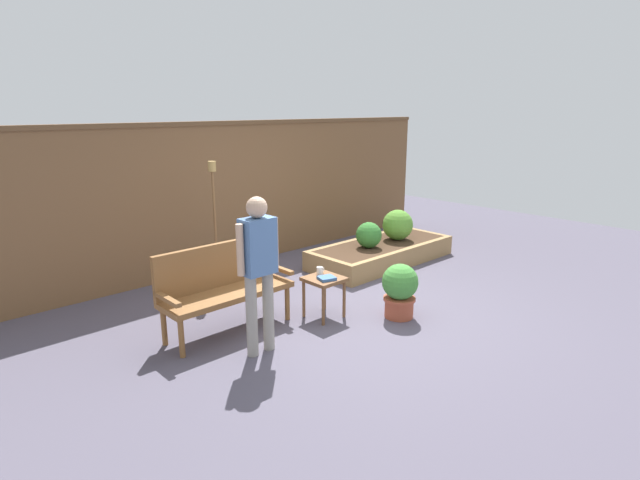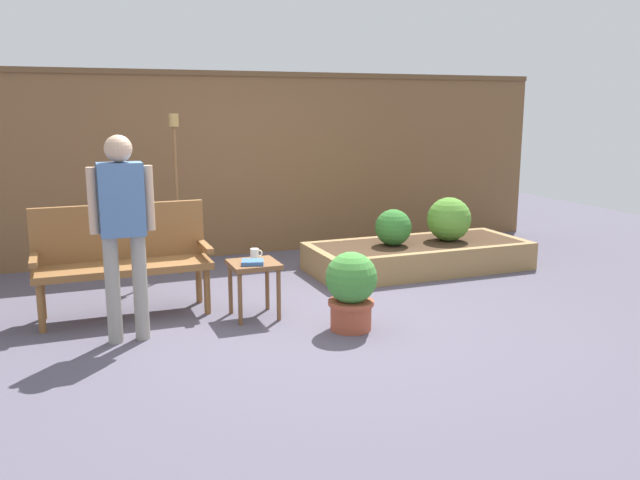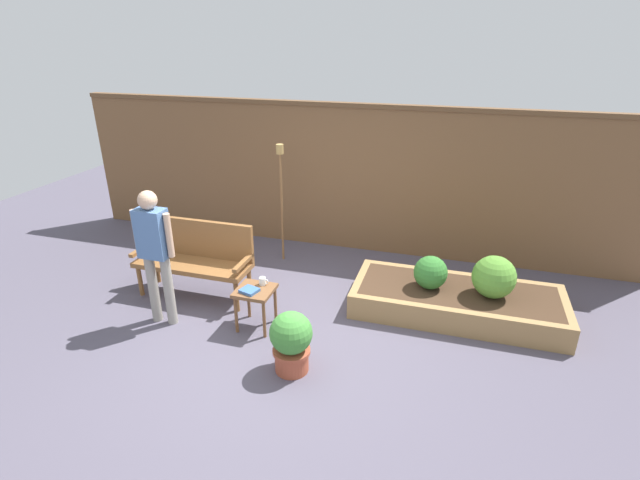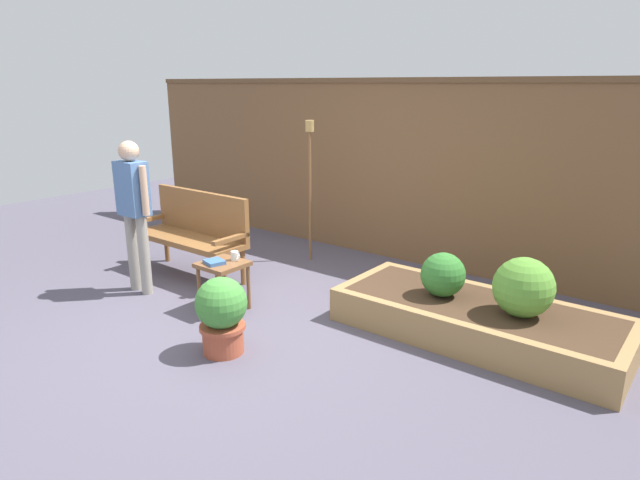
{
  "view_description": "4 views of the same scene",
  "coord_description": "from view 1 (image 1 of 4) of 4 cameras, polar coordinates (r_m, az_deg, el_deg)",
  "views": [
    {
      "loc": [
        -4.13,
        -3.77,
        2.36
      ],
      "look_at": [
        -0.03,
        0.6,
        0.77
      ],
      "focal_mm": 28.39,
      "sensor_mm": 36.0,
      "label": 1
    },
    {
      "loc": [
        -1.82,
        -5.01,
        1.76
      ],
      "look_at": [
        0.32,
        0.41,
        0.57
      ],
      "focal_mm": 36.81,
      "sensor_mm": 36.0,
      "label": 2
    },
    {
      "loc": [
        1.6,
        -3.95,
        3.02
      ],
      "look_at": [
        0.22,
        0.62,
        0.94
      ],
      "focal_mm": 26.61,
      "sensor_mm": 36.0,
      "label": 3
    },
    {
      "loc": [
        3.32,
        -3.09,
        2.09
      ],
      "look_at": [
        0.34,
        0.73,
        0.7
      ],
      "focal_mm": 30.54,
      "sensor_mm": 36.0,
      "label": 4
    }
  ],
  "objects": [
    {
      "name": "tiki_torch",
      "position": [
        6.71,
        -11.87,
        4.19
      ],
      "size": [
        0.1,
        0.1,
        1.69
      ],
      "color": "brown",
      "rests_on": "ground_plane"
    },
    {
      "name": "ground_plane",
      "position": [
        6.07,
        4.13,
        -8.09
      ],
      "size": [
        14.0,
        14.0,
        0.0
      ],
      "primitive_type": "plane",
      "color": "#514C5B"
    },
    {
      "name": "garden_bench",
      "position": [
        5.52,
        -10.92,
        -4.62
      ],
      "size": [
        1.44,
        0.48,
        0.94
      ],
      "color": "brown",
      "rests_on": "ground_plane"
    },
    {
      "name": "raised_planter_bed",
      "position": [
        7.95,
        6.91,
        -1.42
      ],
      "size": [
        2.4,
        1.0,
        0.3
      ],
      "color": "#997547",
      "rests_on": "ground_plane"
    },
    {
      "name": "shrub_far_corner",
      "position": [
        8.11,
        8.75,
        1.69
      ],
      "size": [
        0.48,
        0.48,
        0.48
      ],
      "color": "brown",
      "rests_on": "raised_planter_bed"
    },
    {
      "name": "fence_back",
      "position": [
        7.69,
        -10.12,
        5.12
      ],
      "size": [
        8.4,
        0.14,
        2.16
      ],
      "color": "brown",
      "rests_on": "ground_plane"
    },
    {
      "name": "shrub_near_bench",
      "position": [
        7.6,
        5.52,
        0.56
      ],
      "size": [
        0.39,
        0.39,
        0.39
      ],
      "color": "brown",
      "rests_on": "raised_planter_bed"
    },
    {
      "name": "cup_on_table",
      "position": [
        5.84,
        -0.01,
        -3.47
      ],
      "size": [
        0.11,
        0.07,
        0.09
      ],
      "color": "white",
      "rests_on": "side_table"
    },
    {
      "name": "book_on_table",
      "position": [
        5.67,
        0.76,
        -4.33
      ],
      "size": [
        0.22,
        0.2,
        0.03
      ],
      "primitive_type": "cube",
      "rotation": [
        0.0,
        0.0,
        -0.28
      ],
      "color": "#38609E",
      "rests_on": "side_table"
    },
    {
      "name": "potted_boxwood",
      "position": [
        5.87,
        8.98,
        -5.45
      ],
      "size": [
        0.41,
        0.41,
        0.63
      ],
      "color": "#A84C33",
      "rests_on": "ground_plane"
    },
    {
      "name": "person_by_bench",
      "position": [
        4.82,
        -6.95,
        -2.48
      ],
      "size": [
        0.47,
        0.2,
        1.56
      ],
      "color": "gray",
      "rests_on": "ground_plane"
    },
    {
      "name": "side_table",
      "position": [
        5.77,
        0.47,
        -5.03
      ],
      "size": [
        0.4,
        0.4,
        0.48
      ],
      "color": "brown",
      "rests_on": "ground_plane"
    }
  ]
}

